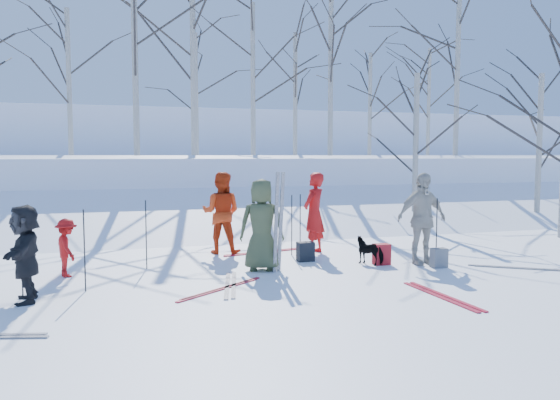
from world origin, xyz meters
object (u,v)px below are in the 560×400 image
object	(u,v)px
backpack_red	(382,254)
backpack_grey	(439,258)
skier_grey_west	(25,253)
skier_olive_center	(262,225)
skier_redor_behind	(221,213)
skier_cream_east	(422,218)
skier_red_north	(314,213)
backpack_dark	(305,252)
skier_red_seated	(66,248)
dog	(370,250)

from	to	relation	value
backpack_red	backpack_grey	xyz separation A→B (m)	(0.95, -0.59, -0.02)
skier_grey_west	backpack_red	size ratio (longest dim) A/B	3.51
backpack_grey	skier_olive_center	bearing A→B (deg)	167.78
skier_redor_behind	backpack_red	distance (m)	3.68
skier_cream_east	skier_red_north	bearing A→B (deg)	130.37
skier_redor_behind	skier_cream_east	size ratio (longest dim) A/B	0.99
skier_redor_behind	backpack_grey	world-z (taller)	skier_redor_behind
backpack_red	backpack_dark	xyz separation A→B (m)	(-1.35, 0.78, -0.01)
skier_red_seated	dog	xyz separation A→B (m)	(5.80, -0.54, -0.25)
skier_red_north	dog	xyz separation A→B (m)	(0.66, -1.49, -0.63)
skier_redor_behind	skier_red_seated	xyz separation A→B (m)	(-3.14, -1.55, -0.39)
skier_olive_center	skier_red_seated	bearing A→B (deg)	8.14
skier_olive_center	skier_grey_west	xyz separation A→B (m)	(-3.98, -1.15, -0.14)
skier_red_north	skier_red_seated	xyz separation A→B (m)	(-5.14, -0.95, -0.38)
skier_grey_west	skier_olive_center	bearing A→B (deg)	104.04
skier_grey_west	dog	bearing A→B (deg)	98.11
skier_red_north	backpack_dark	distance (m)	1.20
skier_olive_center	backpack_red	bearing A→B (deg)	-167.13
skier_red_seated	backpack_dark	size ratio (longest dim) A/B	2.66
skier_olive_center	skier_red_seated	xyz separation A→B (m)	(-3.53, 0.51, -0.35)
skier_red_north	backpack_dark	world-z (taller)	skier_red_north
skier_grey_west	dog	xyz separation A→B (m)	(6.25, 1.12, -0.46)
skier_grey_west	backpack_grey	world-z (taller)	skier_grey_west
skier_red_seated	skier_grey_west	distance (m)	1.73
skier_olive_center	backpack_red	distance (m)	2.56
dog	backpack_grey	size ratio (longest dim) A/B	1.73
skier_olive_center	backpack_red	world-z (taller)	skier_olive_center
backpack_red	skier_redor_behind	bearing A→B (deg)	142.19
skier_red_north	skier_red_seated	distance (m)	5.24
backpack_dark	skier_red_north	bearing A→B (deg)	59.16
backpack_grey	skier_red_north	bearing A→B (deg)	129.31
backpack_red	skier_red_north	bearing A→B (deg)	117.90
skier_olive_center	skier_cream_east	xyz separation A→B (m)	(3.26, -0.33, 0.05)
skier_cream_east	skier_redor_behind	bearing A→B (deg)	144.50
skier_cream_east	skier_grey_west	xyz separation A→B (m)	(-7.24, -0.82, -0.19)
skier_cream_east	backpack_grey	xyz separation A→B (m)	(0.15, -0.41, -0.74)
dog	backpack_grey	distance (m)	1.35
backpack_red	skier_grey_west	bearing A→B (deg)	-171.22
skier_redor_behind	backpack_red	bearing A→B (deg)	165.82
skier_red_north	skier_cream_east	distance (m)	2.44
dog	backpack_grey	xyz separation A→B (m)	(1.14, -0.71, -0.09)
skier_red_seated	dog	size ratio (longest dim) A/B	1.62
skier_cream_east	backpack_red	xyz separation A→B (m)	(-0.80, 0.18, -0.72)
backpack_red	backpack_grey	distance (m)	1.12
skier_red_seated	backpack_red	size ratio (longest dim) A/B	2.53
backpack_red	backpack_grey	world-z (taller)	backpack_red
skier_red_north	skier_cream_east	xyz separation A→B (m)	(1.65, -1.79, 0.02)
skier_redor_behind	backpack_red	xyz separation A→B (m)	(2.86, -2.22, -0.71)
skier_red_north	dog	bearing A→B (deg)	71.70
backpack_red	skier_olive_center	bearing A→B (deg)	176.48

